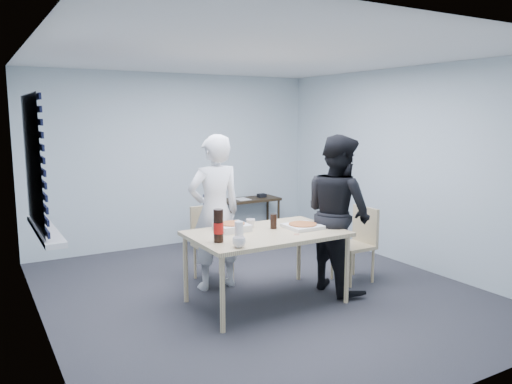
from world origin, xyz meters
TOP-DOWN VIEW (x-y plane):
  - room at (-2.20, 0.40)m, footprint 5.00×5.00m
  - dining_table at (-0.11, -0.33)m, footprint 1.58×1.00m
  - chair_far at (-0.28, 0.70)m, footprint 0.42×0.42m
  - chair_right at (1.24, -0.25)m, footprint 0.42×0.42m
  - person_white at (-0.37, 0.37)m, footprint 0.65×0.42m
  - person_black at (0.81, -0.37)m, footprint 0.47×0.86m
  - side_table at (1.17, 2.28)m, footprint 0.96×0.43m
  - stool at (0.26, 1.72)m, footprint 0.34×0.34m
  - backpack at (0.26, 1.71)m, footprint 0.28×0.20m
  - pizza_box_a at (-0.38, -0.08)m, footprint 0.32×0.32m
  - pizza_box_b at (0.33, -0.37)m, footprint 0.35×0.35m
  - mug_a at (-0.64, -0.73)m, footprint 0.17×0.17m
  - mug_b at (-0.14, -0.06)m, footprint 0.10×0.10m
  - cola_glass at (0.04, -0.23)m, footprint 0.08×0.08m
  - soda_bottle at (-0.72, -0.45)m, footprint 0.10×0.10m
  - plastic_cups at (-0.55, -0.55)m, footprint 0.09×0.09m
  - rubber_band at (0.10, -0.58)m, footprint 0.05×0.05m
  - papers at (1.02, 2.28)m, footprint 0.29×0.33m
  - black_box at (1.39, 2.28)m, footprint 0.15×0.13m

SIDE VIEW (x-z plane):
  - stool at x=0.26m, z-range 0.12..0.59m
  - chair_far at x=-0.28m, z-range 0.07..0.96m
  - chair_right at x=1.24m, z-range 0.07..0.96m
  - side_table at x=1.17m, z-range 0.24..0.88m
  - papers at x=1.02m, z-range 0.64..0.64m
  - backpack at x=0.26m, z-range 0.46..0.85m
  - black_box at x=1.39m, z-range 0.64..0.70m
  - dining_table at x=-0.11m, z-range 0.33..1.10m
  - rubber_band at x=0.10m, z-range 0.77..0.77m
  - pizza_box_b at x=0.33m, z-range 0.77..0.82m
  - pizza_box_a at x=-0.38m, z-range 0.77..0.85m
  - mug_b at x=-0.14m, z-range 0.77..0.86m
  - mug_a at x=-0.64m, z-range 0.77..0.87m
  - cola_glass at x=0.04m, z-range 0.77..0.93m
  - plastic_cups at x=-0.55m, z-range 0.77..0.97m
  - person_white at x=-0.37m, z-range 0.00..1.77m
  - person_black at x=0.81m, z-range 0.00..1.77m
  - soda_bottle at x=-0.72m, z-range 0.76..1.08m
  - room at x=-2.20m, z-range -1.06..3.94m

